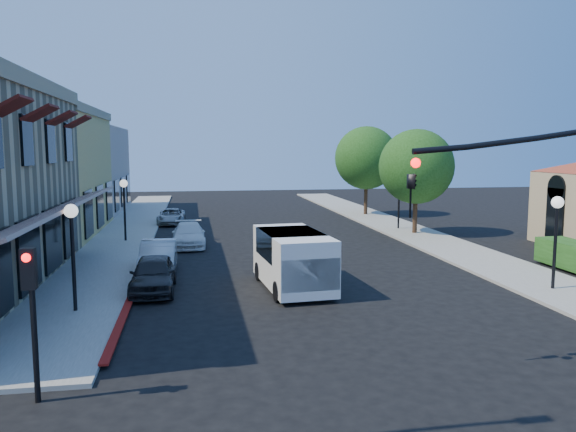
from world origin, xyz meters
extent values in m
plane|color=black|center=(0.00, 0.00, 0.00)|extent=(120.00, 120.00, 0.00)
cube|color=gray|center=(-8.75, 27.00, 0.06)|extent=(3.50, 50.00, 0.12)
cube|color=gray|center=(8.75, 27.00, 0.06)|extent=(3.50, 50.00, 0.12)
cube|color=maroon|center=(-6.90, 8.00, 0.00)|extent=(0.25, 10.00, 0.06)
cube|color=tan|center=(-10.65, 11.00, 7.80)|extent=(0.50, 18.20, 0.60)
cube|color=#561416|center=(-9.60, 11.00, 3.05)|extent=(1.75, 17.00, 0.67)
cube|color=#551611|center=(-9.95, 7.40, 6.55)|extent=(1.02, 1.50, 0.60)
cube|color=#551611|center=(-9.95, 10.80, 6.55)|extent=(1.02, 1.50, 0.60)
cube|color=#551611|center=(-9.95, 14.20, 6.55)|extent=(1.02, 1.50, 0.60)
cube|color=#551611|center=(-9.95, 17.60, 6.55)|extent=(1.02, 1.50, 0.60)
cube|color=black|center=(-10.45, 10.30, 1.60)|extent=(0.12, 2.60, 2.60)
cube|color=black|center=(-10.45, 13.70, 1.60)|extent=(0.12, 2.60, 2.60)
cube|color=black|center=(-10.45, 17.10, 1.60)|extent=(0.12, 2.60, 2.60)
cube|color=tan|center=(-15.50, 26.00, 3.80)|extent=(10.00, 12.00, 7.60)
cube|color=#BE9D8F|center=(-15.50, 38.00, 3.50)|extent=(10.00, 12.00, 7.00)
cube|color=black|center=(14.45, 16.50, 1.80)|extent=(0.12, 1.40, 2.80)
cylinder|color=#351F15|center=(8.80, 22.00, 1.05)|extent=(0.28, 0.28, 2.10)
sphere|color=#1D4614|center=(8.80, 22.00, 4.20)|extent=(4.56, 4.56, 4.56)
cylinder|color=#351F15|center=(8.80, 32.00, 1.14)|extent=(0.28, 0.28, 2.27)
sphere|color=#1D4614|center=(8.80, 32.00, 4.55)|extent=(4.94, 4.94, 4.94)
cylinder|color=black|center=(4.10, 1.50, 5.60)|extent=(7.80, 0.14, 0.14)
imported|color=black|center=(0.20, 1.50, 4.70)|extent=(0.20, 0.16, 1.00)
sphere|color=#FF0C0C|center=(0.20, 1.32, 5.00)|extent=(0.22, 0.22, 0.22)
cylinder|color=black|center=(-8.00, 1.50, 1.50)|extent=(0.12, 0.12, 3.00)
cube|color=black|center=(-8.00, 1.35, 2.90)|extent=(0.28, 0.22, 0.85)
sphere|color=#FF0C0C|center=(-8.00, 1.23, 3.15)|extent=(0.18, 0.18, 0.18)
cylinder|color=black|center=(-8.50, 8.00, 1.60)|extent=(0.12, 0.12, 3.20)
sphere|color=white|center=(-8.50, 8.00, 3.35)|extent=(0.44, 0.44, 0.44)
cylinder|color=black|center=(-8.50, 22.00, 1.60)|extent=(0.12, 0.12, 3.20)
sphere|color=white|center=(-8.50, 22.00, 3.35)|extent=(0.44, 0.44, 0.44)
cylinder|color=black|center=(8.50, 8.00, 1.60)|extent=(0.12, 0.12, 3.20)
sphere|color=white|center=(8.50, 8.00, 3.35)|extent=(0.44, 0.44, 0.44)
cylinder|color=black|center=(8.50, 24.00, 1.60)|extent=(0.12, 0.12, 3.20)
sphere|color=white|center=(8.50, 24.00, 3.35)|extent=(0.44, 0.44, 0.44)
cube|color=white|center=(-1.00, 10.05, 1.17)|extent=(2.50, 5.05, 2.00)
cube|color=white|center=(-0.83, 7.94, 1.06)|extent=(2.11, 0.83, 1.11)
cube|color=black|center=(-0.86, 8.33, 1.61)|extent=(1.90, 0.26, 1.00)
cube|color=black|center=(-1.03, 10.38, 1.67)|extent=(2.36, 3.06, 1.00)
cylinder|color=black|center=(-1.81, 8.31, 0.37)|extent=(0.34, 0.75, 0.73)
cylinder|color=black|center=(-2.08, 11.64, 0.37)|extent=(0.34, 0.75, 0.73)
cylinder|color=black|center=(0.08, 8.46, 0.37)|extent=(0.34, 0.75, 0.73)
cylinder|color=black|center=(-0.19, 11.79, 0.37)|extent=(0.34, 0.75, 0.73)
imported|color=black|center=(-6.20, 10.45, 0.67)|extent=(1.63, 3.97, 1.35)
imported|color=#ACAEB1|center=(-6.20, 13.72, 0.69)|extent=(1.48, 4.19, 1.38)
imported|color=white|center=(-4.96, 20.12, 0.63)|extent=(1.78, 4.32, 1.25)
imported|color=#969A9B|center=(-6.20, 29.40, 0.55)|extent=(1.93, 3.99, 1.10)
camera|label=1|loc=(-4.69, -10.50, 5.33)|focal=35.00mm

